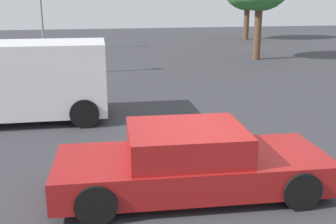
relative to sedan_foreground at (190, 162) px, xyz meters
The scene contains 3 objects.
ground_plane 0.66m from the sedan_foreground, 21.47° to the left, with size 80.00×80.00×0.00m, color #38383D.
sedan_foreground is the anchor object (origin of this frame).
van_white 6.38m from the sedan_foreground, 125.36° to the left, with size 5.21×2.36×2.14m.
Camera 1 is at (-2.02, -6.41, 3.27)m, focal length 43.57 mm.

